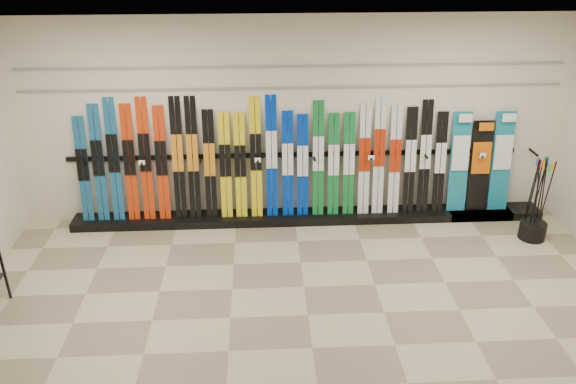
{
  "coord_description": "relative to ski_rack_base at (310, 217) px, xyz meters",
  "views": [
    {
      "loc": [
        -0.51,
        -5.19,
        4.08
      ],
      "look_at": [
        -0.17,
        1.0,
        1.1
      ],
      "focal_mm": 35.0,
      "sensor_mm": 36.0,
      "label": 1
    }
  ],
  "objects": [
    {
      "name": "floor",
      "position": [
        -0.22,
        -2.28,
        -0.06
      ],
      "size": [
        8.0,
        8.0,
        0.0
      ],
      "primitive_type": "plane",
      "color": "#85735C",
      "rests_on": "ground"
    },
    {
      "name": "back_wall",
      "position": [
        -0.22,
        0.22,
        1.44
      ],
      "size": [
        8.0,
        0.0,
        8.0
      ],
      "primitive_type": "plane",
      "rotation": [
        1.57,
        0.0,
        0.0
      ],
      "color": "beige",
      "rests_on": "floor"
    },
    {
      "name": "ceiling",
      "position": [
        -0.22,
        -2.28,
        2.94
      ],
      "size": [
        8.0,
        8.0,
        0.0
      ],
      "primitive_type": "plane",
      "rotation": [
        3.14,
        0.0,
        0.0
      ],
      "color": "silver",
      "rests_on": "back_wall"
    },
    {
      "name": "ski_rack_base",
      "position": [
        0.0,
        0.0,
        0.0
      ],
      "size": [
        8.0,
        0.4,
        0.12
      ],
      "primitive_type": "cube",
      "color": "black",
      "rests_on": "floor"
    },
    {
      "name": "skis",
      "position": [
        -0.71,
        0.08,
        0.89
      ],
      "size": [
        5.37,
        0.3,
        1.83
      ],
      "color": "navy",
      "rests_on": "ski_rack_base"
    },
    {
      "name": "snowboards",
      "position": [
        2.55,
        0.07,
        0.79
      ],
      "size": [
        0.93,
        0.23,
        1.5
      ],
      "color": "#14728C",
      "rests_on": "ski_rack_base"
    },
    {
      "name": "pole_bin",
      "position": [
        3.12,
        -0.71,
        0.07
      ],
      "size": [
        0.37,
        0.37,
        0.25
      ],
      "primitive_type": "cylinder",
      "color": "black",
      "rests_on": "floor"
    },
    {
      "name": "ski_poles",
      "position": [
        3.11,
        -0.67,
        0.55
      ],
      "size": [
        0.24,
        0.39,
        1.18
      ],
      "color": "black",
      "rests_on": "pole_bin"
    },
    {
      "name": "slatwall_rail_0",
      "position": [
        -0.22,
        0.2,
        1.94
      ],
      "size": [
        7.6,
        0.02,
        0.03
      ],
      "primitive_type": "cube",
      "color": "gray",
      "rests_on": "back_wall"
    },
    {
      "name": "slatwall_rail_1",
      "position": [
        -0.22,
        0.2,
        2.24
      ],
      "size": [
        7.6,
        0.02,
        0.03
      ],
      "primitive_type": "cube",
      "color": "gray",
      "rests_on": "back_wall"
    }
  ]
}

